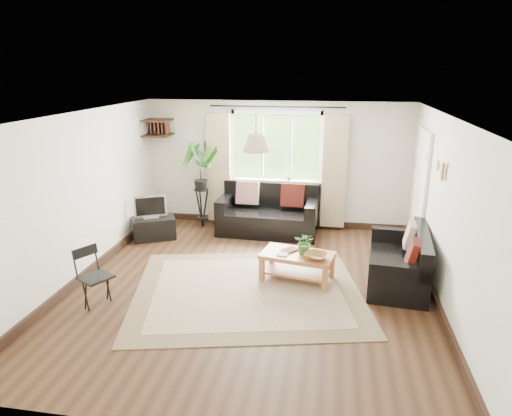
% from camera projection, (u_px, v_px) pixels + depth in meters
% --- Properties ---
extents(floor, '(5.50, 5.50, 0.00)m').
position_uv_depth(floor, '(251.00, 287.00, 6.49)').
color(floor, black).
rests_on(floor, ground).
extents(ceiling, '(5.50, 5.50, 0.00)m').
position_uv_depth(ceiling, '(251.00, 116.00, 5.78)').
color(ceiling, white).
rests_on(ceiling, floor).
extents(wall_back, '(5.00, 0.02, 2.40)m').
position_uv_depth(wall_back, '(276.00, 165.00, 8.72)').
color(wall_back, silver).
rests_on(wall_back, floor).
extents(wall_front, '(5.00, 0.02, 2.40)m').
position_uv_depth(wall_front, '(189.00, 308.00, 3.54)').
color(wall_front, silver).
rests_on(wall_front, floor).
extents(wall_left, '(0.02, 5.50, 2.40)m').
position_uv_depth(wall_left, '(80.00, 198.00, 6.53)').
color(wall_left, silver).
rests_on(wall_left, floor).
extents(wall_right, '(0.02, 5.50, 2.40)m').
position_uv_depth(wall_right, '(446.00, 216.00, 5.73)').
color(wall_right, silver).
rests_on(wall_right, floor).
extents(rug, '(3.62, 3.28, 0.02)m').
position_uv_depth(rug, '(248.00, 290.00, 6.37)').
color(rug, beige).
rests_on(rug, floor).
extents(window, '(2.50, 0.16, 2.16)m').
position_uv_depth(window, '(276.00, 147.00, 8.58)').
color(window, white).
rests_on(window, wall_back).
extents(door, '(0.06, 0.96, 2.06)m').
position_uv_depth(door, '(419.00, 195.00, 7.40)').
color(door, silver).
rests_on(door, wall_right).
extents(corner_shelf, '(0.50, 0.50, 0.34)m').
position_uv_depth(corner_shelf, '(158.00, 128.00, 8.64)').
color(corner_shelf, black).
rests_on(corner_shelf, wall_back).
extents(pendant_lamp, '(0.36, 0.36, 0.54)m').
position_uv_depth(pendant_lamp, '(256.00, 139.00, 6.26)').
color(pendant_lamp, beige).
rests_on(pendant_lamp, ceiling).
extents(wall_sconce, '(0.12, 0.12, 0.28)m').
position_uv_depth(wall_sconce, '(441.00, 168.00, 5.87)').
color(wall_sconce, beige).
rests_on(wall_sconce, wall_right).
extents(sofa_back, '(1.86, 0.98, 0.86)m').
position_uv_depth(sofa_back, '(268.00, 211.00, 8.48)').
color(sofa_back, black).
rests_on(sofa_back, floor).
extents(sofa_right, '(1.64, 0.94, 0.74)m').
position_uv_depth(sofa_right, '(398.00, 258.00, 6.53)').
color(sofa_right, black).
rests_on(sofa_right, floor).
extents(coffee_table, '(1.12, 0.75, 0.42)m').
position_uv_depth(coffee_table, '(297.00, 267.00, 6.63)').
color(coffee_table, brown).
rests_on(coffee_table, floor).
extents(table_plant, '(0.34, 0.31, 0.32)m').
position_uv_depth(table_plant, '(305.00, 243.00, 6.53)').
color(table_plant, '#3B6C2B').
rests_on(table_plant, coffee_table).
extents(bowl, '(0.43, 0.43, 0.08)m').
position_uv_depth(bowl, '(316.00, 256.00, 6.37)').
color(bowl, brown).
rests_on(bowl, coffee_table).
extents(book_a, '(0.19, 0.23, 0.02)m').
position_uv_depth(book_a, '(278.00, 253.00, 6.57)').
color(book_a, silver).
rests_on(book_a, coffee_table).
extents(book_b, '(0.28, 0.29, 0.02)m').
position_uv_depth(book_b, '(286.00, 248.00, 6.74)').
color(book_b, brown).
rests_on(book_b, coffee_table).
extents(tv_stand, '(0.85, 0.70, 0.40)m').
position_uv_depth(tv_stand, '(154.00, 228.00, 8.25)').
color(tv_stand, black).
rests_on(tv_stand, floor).
extents(tv, '(0.59, 0.42, 0.43)m').
position_uv_depth(tv, '(150.00, 206.00, 8.13)').
color(tv, '#A5A5AA').
rests_on(tv, tv_stand).
extents(palm_stand, '(0.78, 0.78, 1.65)m').
position_uv_depth(palm_stand, '(201.00, 186.00, 8.70)').
color(palm_stand, black).
rests_on(palm_stand, floor).
extents(folding_chair, '(0.54, 0.54, 0.77)m').
position_uv_depth(folding_chair, '(96.00, 278.00, 5.87)').
color(folding_chair, black).
rests_on(folding_chair, floor).
extents(sill_plant, '(0.14, 0.10, 0.27)m').
position_uv_depth(sill_plant, '(289.00, 174.00, 8.61)').
color(sill_plant, '#2D6023').
rests_on(sill_plant, window).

